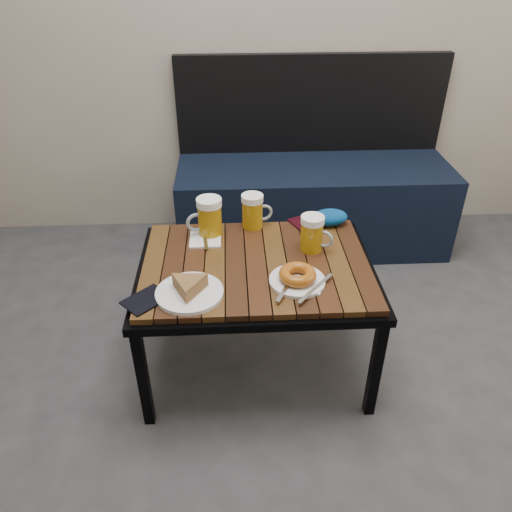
{
  "coord_description": "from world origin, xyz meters",
  "views": [
    {
      "loc": [
        -0.15,
        -0.62,
        1.45
      ],
      "look_at": [
        -0.08,
        0.84,
        0.5
      ],
      "focal_mm": 35.0,
      "sensor_mm": 36.0,
      "label": 1
    }
  ],
  "objects": [
    {
      "name": "bench",
      "position": [
        0.27,
        1.76,
        0.27
      ],
      "size": [
        1.4,
        0.5,
        0.95
      ],
      "color": "black",
      "rests_on": "ground"
    },
    {
      "name": "cafe_table",
      "position": [
        -0.08,
        0.84,
        0.43
      ],
      "size": [
        0.84,
        0.62,
        0.47
      ],
      "color": "black",
      "rests_on": "ground"
    },
    {
      "name": "beer_mug_left",
      "position": [
        -0.24,
        1.05,
        0.55
      ],
      "size": [
        0.15,
        0.11,
        0.15
      ],
      "rotation": [
        0.0,
        0.0,
        3.39
      ],
      "color": "#A5770D",
      "rests_on": "cafe_table"
    },
    {
      "name": "beer_mug_centre",
      "position": [
        -0.07,
        1.1,
        0.54
      ],
      "size": [
        0.13,
        0.09,
        0.14
      ],
      "rotation": [
        0.0,
        0.0,
        0.18
      ],
      "color": "#A5770D",
      "rests_on": "cafe_table"
    },
    {
      "name": "beer_mug_right",
      "position": [
        0.13,
        0.92,
        0.54
      ],
      "size": [
        0.13,
        0.11,
        0.14
      ],
      "rotation": [
        0.0,
        0.0,
        -0.47
      ],
      "color": "#A5770D",
      "rests_on": "cafe_table"
    },
    {
      "name": "plate_pie",
      "position": [
        -0.3,
        0.67,
        0.5
      ],
      "size": [
        0.22,
        0.22,
        0.06
      ],
      "color": "white",
      "rests_on": "cafe_table"
    },
    {
      "name": "plate_bagel",
      "position": [
        0.05,
        0.72,
        0.49
      ],
      "size": [
        0.22,
        0.23,
        0.05
      ],
      "color": "white",
      "rests_on": "cafe_table"
    },
    {
      "name": "napkin_left",
      "position": [
        -0.26,
        1.0,
        0.48
      ],
      "size": [
        0.12,
        0.16,
        0.01
      ],
      "rotation": [
        0.0,
        0.0,
        0.0
      ],
      "color": "white",
      "rests_on": "cafe_table"
    },
    {
      "name": "napkin_right",
      "position": [
        0.07,
        0.7,
        0.48
      ],
      "size": [
        0.14,
        0.12,
        0.01
      ],
      "rotation": [
        0.0,
        0.0,
        -0.15
      ],
      "color": "white",
      "rests_on": "cafe_table"
    },
    {
      "name": "passport_navy",
      "position": [
        -0.44,
        0.64,
        0.48
      ],
      "size": [
        0.17,
        0.17,
        0.01
      ],
      "primitive_type": "cube",
      "rotation": [
        0.0,
        0.0,
        -0.81
      ],
      "color": "black",
      "rests_on": "cafe_table"
    },
    {
      "name": "passport_burgundy",
      "position": [
        0.14,
        1.1,
        0.48
      ],
      "size": [
        0.14,
        0.16,
        0.01
      ],
      "primitive_type": "cube",
      "rotation": [
        0.0,
        0.0,
        0.42
      ],
      "color": "black",
      "rests_on": "cafe_table"
    },
    {
      "name": "knit_pouch",
      "position": [
        0.23,
        1.1,
        0.5
      ],
      "size": [
        0.15,
        0.11,
        0.06
      ],
      "primitive_type": "ellipsoid",
      "rotation": [
        0.0,
        0.0,
        0.09
      ],
      "color": "navy",
      "rests_on": "cafe_table"
    }
  ]
}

